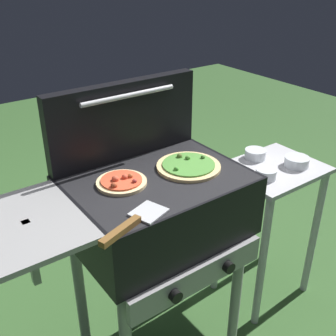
# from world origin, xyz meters

# --- Properties ---
(grill) EXTENTS (0.96, 0.53, 0.90)m
(grill) POSITION_xyz_m (-0.01, -0.00, 0.76)
(grill) COLOR black
(grill) RESTS_ON ground_plane
(grill_lid_open) EXTENTS (0.63, 0.08, 0.30)m
(grill_lid_open) POSITION_xyz_m (0.00, 0.21, 1.05)
(grill_lid_open) COLOR black
(grill_lid_open) RESTS_ON grill
(pizza_pepperoni) EXTENTS (0.18, 0.18, 0.03)m
(pizza_pepperoni) POSITION_xyz_m (-0.13, 0.03, 0.91)
(pizza_pepperoni) COLOR beige
(pizza_pepperoni) RESTS_ON grill
(pizza_veggie) EXTENTS (0.24, 0.24, 0.03)m
(pizza_veggie) POSITION_xyz_m (0.14, -0.01, 0.91)
(pizza_veggie) COLOR #E0C17F
(pizza_veggie) RESTS_ON grill
(spatula) EXTENTS (0.26, 0.14, 0.02)m
(spatula) POSITION_xyz_m (-0.23, -0.20, 0.91)
(spatula) COLOR #B7BABF
(spatula) RESTS_ON grill
(prep_table) EXTENTS (0.44, 0.36, 0.74)m
(prep_table) POSITION_xyz_m (0.66, 0.00, 0.53)
(prep_table) COLOR #B2B2B7
(prep_table) RESTS_ON ground_plane
(topping_bowl_near) EXTENTS (0.11, 0.11, 0.04)m
(topping_bowl_near) POSITION_xyz_m (0.75, -0.05, 0.76)
(topping_bowl_near) COLOR silver
(topping_bowl_near) RESTS_ON prep_table
(topping_bowl_far) EXTENTS (0.10, 0.10, 0.04)m
(topping_bowl_far) POSITION_xyz_m (0.65, 0.12, 0.76)
(topping_bowl_far) COLOR silver
(topping_bowl_far) RESTS_ON prep_table
(topping_bowl_middle) EXTENTS (0.09, 0.09, 0.04)m
(topping_bowl_middle) POSITION_xyz_m (0.54, -0.05, 0.76)
(topping_bowl_middle) COLOR silver
(topping_bowl_middle) RESTS_ON prep_table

